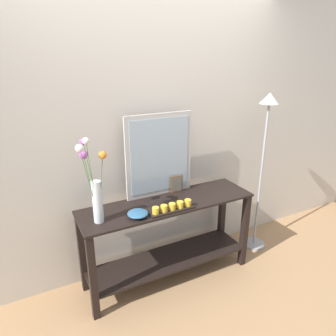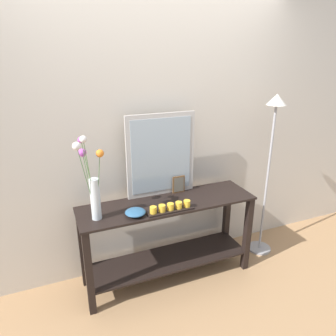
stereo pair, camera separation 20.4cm
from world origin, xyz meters
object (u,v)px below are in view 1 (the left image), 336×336
(picture_frame_small, at_px, (177,184))
(floor_lamp, at_px, (264,148))
(console_table, at_px, (168,232))
(decorative_bowl, at_px, (138,214))
(mirror_leaning, at_px, (159,155))
(candle_tray, at_px, (172,208))
(tall_vase_left, at_px, (94,187))

(picture_frame_small, xyz_separation_m, floor_lamp, (0.90, -0.13, 0.26))
(console_table, relative_size, decorative_bowl, 9.41)
(mirror_leaning, xyz_separation_m, candle_tray, (-0.05, -0.34, -0.34))
(picture_frame_small, relative_size, decorative_bowl, 0.98)
(tall_vase_left, height_order, candle_tray, tall_vase_left)
(picture_frame_small, bearing_deg, mirror_leaning, 166.50)
(console_table, bearing_deg, tall_vase_left, -175.21)
(candle_tray, bearing_deg, mirror_leaning, 81.01)
(mirror_leaning, xyz_separation_m, floor_lamp, (1.06, -0.17, -0.03))
(tall_vase_left, distance_m, picture_frame_small, 0.85)
(mirror_leaning, height_order, decorative_bowl, mirror_leaning)
(picture_frame_small, bearing_deg, decorative_bowl, -151.64)
(picture_frame_small, bearing_deg, floor_lamp, -8.38)
(mirror_leaning, xyz_separation_m, picture_frame_small, (0.16, -0.04, -0.29))
(tall_vase_left, height_order, decorative_bowl, tall_vase_left)
(console_table, xyz_separation_m, candle_tray, (-0.04, -0.16, 0.33))
(console_table, relative_size, tall_vase_left, 2.29)
(floor_lamp, bearing_deg, decorative_bowl, -174.51)
(console_table, height_order, tall_vase_left, tall_vase_left)
(tall_vase_left, height_order, picture_frame_small, tall_vase_left)
(floor_lamp, bearing_deg, picture_frame_small, 171.62)
(console_table, relative_size, picture_frame_small, 9.61)
(console_table, xyz_separation_m, tall_vase_left, (-0.63, -0.05, 0.59))
(mirror_leaning, relative_size, candle_tray, 1.88)
(console_table, height_order, picture_frame_small, picture_frame_small)
(console_table, xyz_separation_m, floor_lamp, (1.07, 0.02, 0.64))
(console_table, distance_m, floor_lamp, 1.24)
(decorative_bowl, bearing_deg, candle_tray, -7.42)
(decorative_bowl, distance_m, floor_lamp, 1.44)
(picture_frame_small, height_order, decorative_bowl, picture_frame_small)
(decorative_bowl, bearing_deg, floor_lamp, 5.49)
(candle_tray, bearing_deg, tall_vase_left, 170.14)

